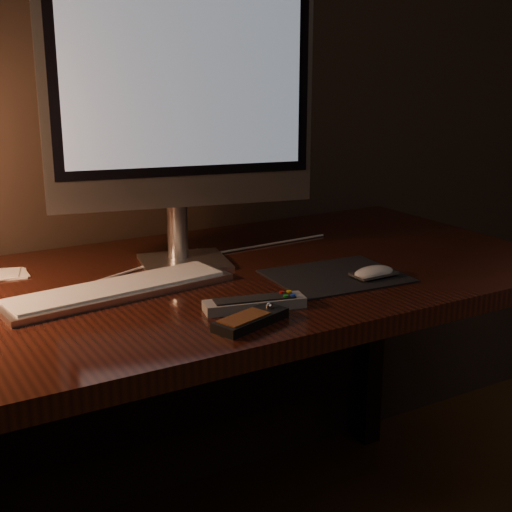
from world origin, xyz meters
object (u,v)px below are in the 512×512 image
desk (181,326)px  keyboard (118,289)px  media_remote (251,319)px  mouse (374,274)px  tv_remote (255,303)px  monitor (181,101)px

desk → keyboard: (-0.17, -0.09, 0.14)m
keyboard → media_remote: (0.14, -0.27, 0.00)m
mouse → tv_remote: tv_remote is taller
desk → monitor: size_ratio=2.71×
mouse → tv_remote: bearing=-174.2°
keyboard → media_remote: media_remote is taller
monitor → mouse: size_ratio=6.34×
desk → tv_remote: tv_remote is taller
desk → mouse: (0.32, -0.26, 0.14)m
tv_remote → monitor: bearing=101.0°
monitor → tv_remote: size_ratio=3.12×
keyboard → mouse: (0.48, -0.17, 0.00)m
monitor → tv_remote: (-0.01, -0.32, -0.34)m
monitor → media_remote: bearing=-85.7°
desk → media_remote: 0.39m
monitor → keyboard: monitor is taller
keyboard → media_remote: bearing=-70.0°
keyboard → mouse: bearing=-26.2°
media_remote → mouse: bearing=-2.3°
monitor → mouse: 0.53m
media_remote → tv_remote: media_remote is taller
keyboard → media_remote: 0.30m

